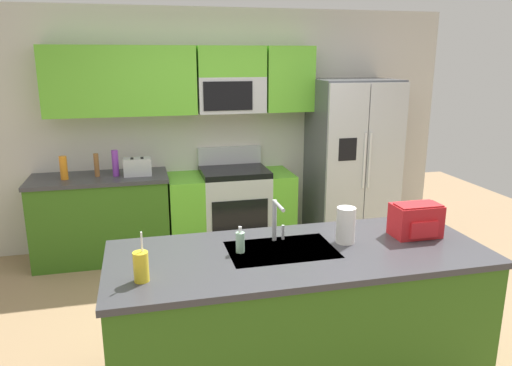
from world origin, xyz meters
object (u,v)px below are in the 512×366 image
sink_faucet (277,217)px  backpack (416,220)px  pepper_mill (97,165)px  soap_dispenser (240,242)px  drink_cup_yellow (141,266)px  bottle_purple (115,163)px  paper_towel_roll (346,225)px  toaster (138,167)px  bottle_orange (64,168)px  refrigerator (352,162)px  range_oven (231,209)px

sink_faucet → backpack: size_ratio=0.88×
pepper_mill → soap_dispenser: pepper_mill is taller
drink_cup_yellow → soap_dispenser: bearing=23.8°
bottle_purple → paper_towel_roll: (1.54, -2.27, -0.01)m
toaster → bottle_orange: bearing=-179.9°
bottle_purple → drink_cup_yellow: size_ratio=0.93×
sink_faucet → soap_dispenser: size_ratio=1.66×
refrigerator → bottle_orange: (-3.09, 0.02, 0.09)m
drink_cup_yellow → backpack: 1.85m
range_oven → pepper_mill: 1.50m
range_oven → refrigerator: bearing=-3.0°
refrigerator → drink_cup_yellow: 3.44m
bottle_purple → sink_faucet: 2.41m
toaster → soap_dispenser: (0.61, -2.24, -0.02)m
bottle_orange → backpack: 3.39m
pepper_mill → sink_faucet: size_ratio=0.84×
soap_dispenser → bottle_purple: bearing=110.1°
soap_dispenser → paper_towel_roll: paper_towel_roll is taller
toaster → soap_dispenser: size_ratio=1.65×
toaster → bottle_purple: (-0.22, 0.03, 0.04)m
drink_cup_yellow → backpack: bearing=8.3°
refrigerator → paper_towel_roll: (-1.06, -2.22, 0.09)m
drink_cup_yellow → soap_dispenser: drink_cup_yellow is taller
toaster → sink_faucet: (0.88, -2.12, 0.08)m
toaster → bottle_orange: 0.71m
toaster → soap_dispenser: toaster is taller
range_oven → bottle_purple: size_ratio=5.06×
paper_towel_roll → backpack: (0.52, -0.00, -0.00)m
range_oven → toaster: (-0.99, -0.05, 0.55)m
pepper_mill → bottle_purple: bottle_purple is taller
range_oven → sink_faucet: size_ratio=4.82×
pepper_mill → sink_faucet: sink_faucet is taller
range_oven → backpack: backpack is taller
sink_faucet → drink_cup_yellow: bearing=-156.1°
range_oven → backpack: size_ratio=4.25×
refrigerator → drink_cup_yellow: (-2.37, -2.49, 0.06)m
refrigerator → paper_towel_roll: size_ratio=7.71×
toaster → bottle_purple: bearing=172.8°
bottle_purple → drink_cup_yellow: bearing=-85.0°
pepper_mill → sink_faucet: (1.28, -2.17, 0.05)m
toaster → paper_towel_roll: (1.32, -2.24, 0.03)m
bottle_orange → drink_cup_yellow: drink_cup_yellow is taller
range_oven → paper_towel_roll: bearing=-81.7°
sink_faucet → paper_towel_roll: sink_faucet is taller
bottle_orange → sink_faucet: bearing=-53.0°
toaster → refrigerator: bearing=-0.5°
drink_cup_yellow → paper_towel_roll: drink_cup_yellow is taller
drink_cup_yellow → pepper_mill: bearing=99.0°
pepper_mill → bottle_orange: pepper_mill is taller
bottle_orange → soap_dispenser: size_ratio=1.39×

